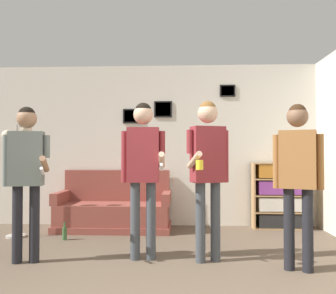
{
  "coord_description": "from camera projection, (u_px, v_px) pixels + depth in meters",
  "views": [
    {
      "loc": [
        0.34,
        -2.63,
        1.18
      ],
      "look_at": [
        0.13,
        1.84,
        1.28
      ],
      "focal_mm": 40.0,
      "sensor_mm": 36.0,
      "label": 1
    }
  ],
  "objects": [
    {
      "name": "person_player_foreground_left",
      "position": [
        26.0,
        166.0,
        4.12
      ],
      "size": [
        0.55,
        0.44,
        1.72
      ],
      "color": "black",
      "rests_on": "ground_plane"
    },
    {
      "name": "person_watcher_holding_cup",
      "position": [
        208.0,
        161.0,
        4.16
      ],
      "size": [
        0.48,
        0.54,
        1.79
      ],
      "color": "#3D4247",
      "rests_on": "ground_plane"
    },
    {
      "name": "bookshelf",
      "position": [
        281.0,
        196.0,
        6.02
      ],
      "size": [
        0.91,
        0.3,
        1.06
      ],
      "color": "#A87F51",
      "rests_on": "ground_plane"
    },
    {
      "name": "wall_back",
      "position": [
        166.0,
        145.0,
        6.34
      ],
      "size": [
        7.41,
        0.08,
        2.7
      ],
      "color": "silver",
      "rests_on": "ground_plane"
    },
    {
      "name": "person_spectator_near_bookshelf",
      "position": [
        298.0,
        168.0,
        3.83
      ],
      "size": [
        0.47,
        0.32,
        1.71
      ],
      "color": "black",
      "rests_on": "ground_plane"
    },
    {
      "name": "drinking_cup",
      "position": [
        290.0,
        160.0,
        6.02
      ],
      "size": [
        0.08,
        0.08,
        0.09
      ],
      "color": "white",
      "rests_on": "bookshelf"
    },
    {
      "name": "bottle_on_floor",
      "position": [
        65.0,
        233.0,
        5.2
      ],
      "size": [
        0.06,
        0.06,
        0.24
      ],
      "color": "#3D6638",
      "rests_on": "ground_plane"
    },
    {
      "name": "couch",
      "position": [
        114.0,
        210.0,
        5.94
      ],
      "size": [
        1.79,
        0.8,
        0.93
      ],
      "color": "brown",
      "rests_on": "ground_plane"
    },
    {
      "name": "floor_lamp",
      "position": [
        17.0,
        156.0,
        5.4
      ],
      "size": [
        0.45,
        0.28,
        1.65
      ],
      "color": "#ADA89E",
      "rests_on": "ground_plane"
    },
    {
      "name": "person_player_foreground_center",
      "position": [
        143.0,
        162.0,
        4.24
      ],
      "size": [
        0.51,
        0.47,
        1.78
      ],
      "color": "#3D4247",
      "rests_on": "ground_plane"
    }
  ]
}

